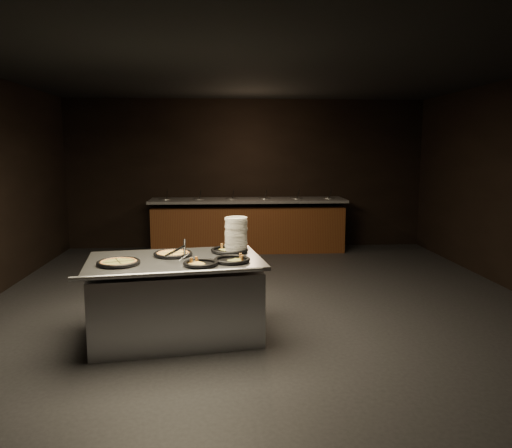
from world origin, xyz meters
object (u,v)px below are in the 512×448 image
at_px(plate_stack, 236,235).
at_px(pan_veggie_whole, 119,263).
at_px(serving_counter, 176,300).
at_px(pan_cheese_whole, 173,254).

relative_size(plate_stack, pan_veggie_whole, 0.90).
height_order(serving_counter, pan_cheese_whole, pan_cheese_whole).
bearing_deg(pan_veggie_whole, serving_counter, 23.04).
xyz_separation_m(plate_stack, pan_veggie_whole, (-1.15, -0.54, -0.17)).
relative_size(serving_counter, plate_stack, 5.05).
height_order(serving_counter, pan_veggie_whole, pan_veggie_whole).
distance_m(serving_counter, plate_stack, 0.94).
relative_size(pan_veggie_whole, pan_cheese_whole, 1.02).
xyz_separation_m(serving_counter, plate_stack, (0.64, 0.32, 0.62)).
relative_size(serving_counter, pan_cheese_whole, 4.64).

